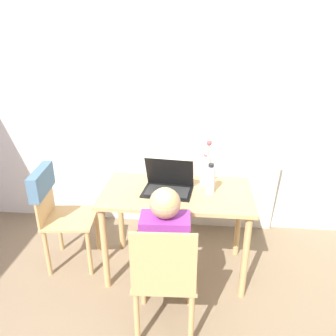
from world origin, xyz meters
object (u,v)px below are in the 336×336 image
Objects in this scene: chair_occupied at (165,278)px; flower_vase at (206,169)px; laptop at (168,183)px; water_bottle at (210,179)px; chair_spare at (54,202)px; person_seated at (166,239)px.

flower_vase is (0.24, 0.77, 0.42)m from chair_occupied.
laptop is at bearing -155.14° from flower_vase.
water_bottle is (0.32, -0.01, 0.05)m from laptop.
chair_occupied is 2.34× the size of flower_vase.
laptop reaches higher than chair_spare.
chair_spare is 2.24× the size of laptop.
chair_occupied is at bearing -113.42° from water_bottle.
chair_occupied is 1.17m from chair_spare.
water_bottle is at bearing -75.52° from flower_vase.
laptop is (0.94, 0.02, 0.20)m from chair_spare.
chair_occupied is at bearing -129.25° from chair_spare.
flower_vase reaches higher than chair_occupied.
chair_spare is at bearing -179.64° from water_bottle.
flower_vase is 0.15m from water_bottle.
flower_vase is (1.22, 0.15, 0.28)m from chair_spare.
chair_spare is at bearing -173.65° from laptop.
flower_vase is at bearing 104.48° from water_bottle.
chair_occupied is at bearing -80.84° from laptop.
chair_spare is at bearing -31.01° from person_seated.
laptop is at bearing -89.29° from person_seated.
chair_spare is 1.10m from person_seated.
laptop reaches higher than chair_occupied.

